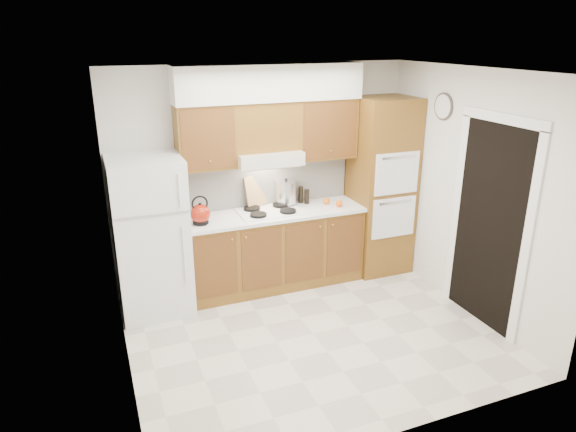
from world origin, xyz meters
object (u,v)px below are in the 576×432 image
(fridge, at_px, (151,237))
(stock_pot, at_px, (286,192))
(kettle, at_px, (200,214))
(oven_cabinet, at_px, (381,186))

(fridge, bearing_deg, stock_pot, 8.33)
(kettle, distance_m, stock_pot, 1.15)
(fridge, xyz_separation_m, kettle, (0.54, -0.03, 0.20))
(oven_cabinet, bearing_deg, stock_pot, 170.17)
(oven_cabinet, distance_m, kettle, 2.31)
(fridge, xyz_separation_m, oven_cabinet, (2.85, 0.03, 0.24))
(fridge, relative_size, oven_cabinet, 0.78)
(oven_cabinet, xyz_separation_m, kettle, (-2.30, -0.07, -0.04))
(oven_cabinet, bearing_deg, fridge, -179.30)
(kettle, bearing_deg, oven_cabinet, -9.87)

